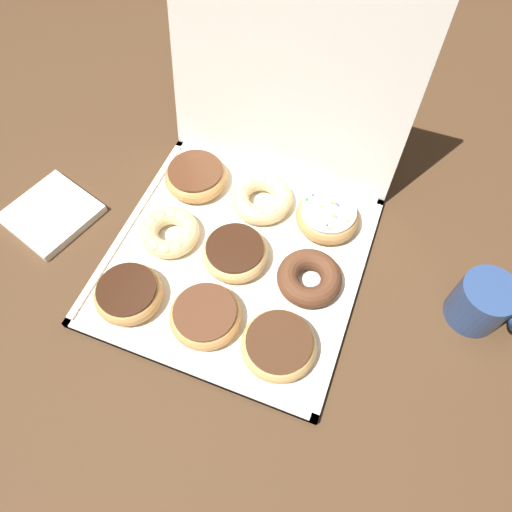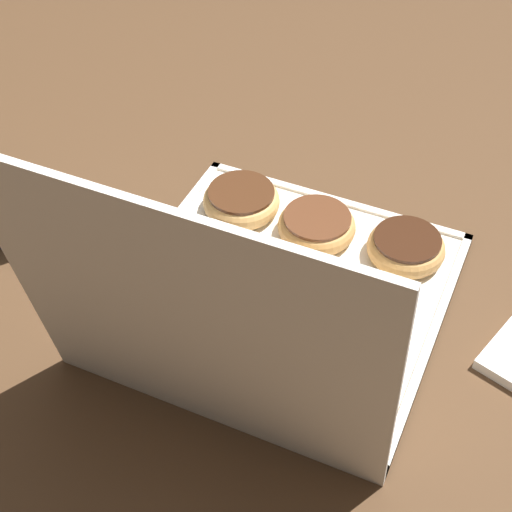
# 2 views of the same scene
# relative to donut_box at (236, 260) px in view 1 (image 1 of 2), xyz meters

# --- Properties ---
(ground_plane) EXTENTS (3.00, 3.00, 0.00)m
(ground_plane) POSITION_rel_donut_box_xyz_m (0.00, 0.00, -0.01)
(ground_plane) COLOR #4C331E
(donut_box) EXTENTS (0.43, 0.43, 0.01)m
(donut_box) POSITION_rel_donut_box_xyz_m (0.00, 0.00, 0.00)
(donut_box) COLOR silver
(donut_box) RESTS_ON ground
(box_lid_open) EXTENTS (0.43, 0.07, 0.40)m
(box_lid_open) POSITION_rel_donut_box_xyz_m (0.00, 0.25, 0.19)
(box_lid_open) COLOR silver
(box_lid_open) RESTS_ON ground
(chocolate_frosted_donut_0) EXTENTS (0.11, 0.11, 0.04)m
(chocolate_frosted_donut_0) POSITION_rel_donut_box_xyz_m (-0.13, -0.13, 0.02)
(chocolate_frosted_donut_0) COLOR tan
(chocolate_frosted_donut_0) RESTS_ON donut_box
(chocolate_frosted_donut_1) EXTENTS (0.12, 0.12, 0.04)m
(chocolate_frosted_donut_1) POSITION_rel_donut_box_xyz_m (0.00, -0.13, 0.02)
(chocolate_frosted_donut_1) COLOR tan
(chocolate_frosted_donut_1) RESTS_ON donut_box
(chocolate_frosted_donut_2) EXTENTS (0.12, 0.12, 0.04)m
(chocolate_frosted_donut_2) POSITION_rel_donut_box_xyz_m (0.13, -0.13, 0.03)
(chocolate_frosted_donut_2) COLOR tan
(chocolate_frosted_donut_2) RESTS_ON donut_box
(cruller_donut_3) EXTENTS (0.11, 0.11, 0.03)m
(cruller_donut_3) POSITION_rel_donut_box_xyz_m (-0.13, -0.00, 0.02)
(cruller_donut_3) COLOR #EACC8C
(cruller_donut_3) RESTS_ON donut_box
(chocolate_frosted_donut_4) EXTENTS (0.12, 0.12, 0.04)m
(chocolate_frosted_donut_4) POSITION_rel_donut_box_xyz_m (0.00, -0.00, 0.03)
(chocolate_frosted_donut_4) COLOR #E5B770
(chocolate_frosted_donut_4) RESTS_ON donut_box
(chocolate_cake_ring_donut_5) EXTENTS (0.11, 0.11, 0.04)m
(chocolate_cake_ring_donut_5) POSITION_rel_donut_box_xyz_m (0.13, 0.00, 0.02)
(chocolate_cake_ring_donut_5) COLOR #59331E
(chocolate_cake_ring_donut_5) RESTS_ON donut_box
(chocolate_frosted_donut_6) EXTENTS (0.12, 0.12, 0.04)m
(chocolate_frosted_donut_6) POSITION_rel_donut_box_xyz_m (-0.14, 0.13, 0.03)
(chocolate_frosted_donut_6) COLOR tan
(chocolate_frosted_donut_6) RESTS_ON donut_box
(cruller_donut_7) EXTENTS (0.12, 0.12, 0.04)m
(cruller_donut_7) POSITION_rel_donut_box_xyz_m (0.00, 0.13, 0.02)
(cruller_donut_7) COLOR #EACC8C
(cruller_donut_7) RESTS_ON donut_box
(sprinkle_donut_8) EXTENTS (0.12, 0.12, 0.04)m
(sprinkle_donut_8) POSITION_rel_donut_box_xyz_m (0.13, 0.13, 0.03)
(sprinkle_donut_8) COLOR tan
(sprinkle_donut_8) RESTS_ON donut_box
(coffee_mug) EXTENTS (0.11, 0.09, 0.09)m
(coffee_mug) POSITION_rel_donut_box_xyz_m (0.41, 0.05, 0.04)
(coffee_mug) COLOR navy
(coffee_mug) RESTS_ON ground
(napkin_stack) EXTENTS (0.18, 0.18, 0.02)m
(napkin_stack) POSITION_rel_donut_box_xyz_m (-0.36, -0.03, 0.00)
(napkin_stack) COLOR white
(napkin_stack) RESTS_ON ground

